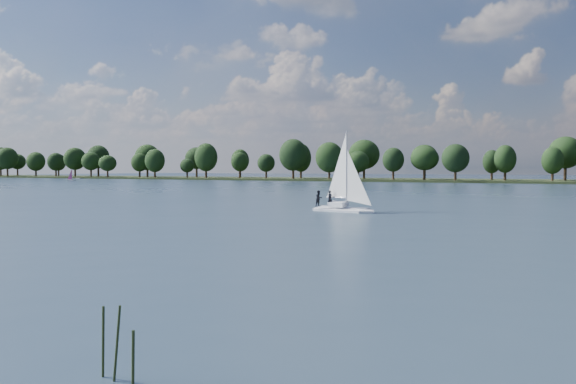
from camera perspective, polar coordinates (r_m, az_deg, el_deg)
name	(u,v)px	position (r m, az deg, el deg)	size (l,w,h in m)	color
ground	(407,194)	(123.74, 10.54, -0.15)	(700.00, 700.00, 0.00)	#233342
far_shore	(511,182)	(232.70, 19.24, 0.84)	(660.00, 40.00, 1.50)	black
sailboat	(341,188)	(72.20, 4.73, 0.33)	(7.47, 3.75, 9.47)	silver
dinghy_pink	(72,178)	(252.17, -18.65, 1.20)	(3.24, 2.67, 4.92)	silver
pontoon	(80,179)	(306.95, -18.04, 1.15)	(4.00, 2.00, 0.50)	#535558
treeline	(509,159)	(228.67, 19.04, 2.83)	(562.04, 73.23, 17.53)	black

